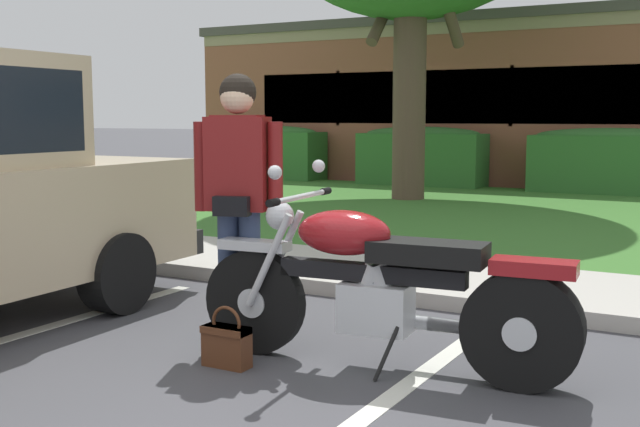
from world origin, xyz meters
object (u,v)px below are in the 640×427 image
at_px(hedge_left, 268,152).
at_px(hedge_center_left, 422,156).
at_px(motorcycle, 395,288).
at_px(hedge_center_right, 613,161).
at_px(handbag, 227,342).
at_px(rider_person, 238,189).

distance_m(hedge_left, hedge_center_left, 3.70).
distance_m(motorcycle, hedge_center_left, 11.71).
height_order(hedge_center_left, hedge_center_right, same).
height_order(motorcycle, hedge_center_right, hedge_center_right).
bearing_deg(hedge_center_right, handbag, -92.14).
bearing_deg(hedge_center_left, hedge_left, 180.00).
relative_size(rider_person, handbag, 4.74).
relative_size(rider_person, hedge_center_left, 0.67).
relative_size(motorcycle, hedge_center_left, 0.88).
relative_size(hedge_left, hedge_center_left, 1.00).
bearing_deg(rider_person, hedge_center_right, 86.73).
distance_m(hedge_center_left, hedge_center_right, 3.70).
distance_m(hedge_left, hedge_center_right, 7.39).
height_order(rider_person, hedge_center_right, rider_person).
xyz_separation_m(motorcycle, rider_person, (-1.08, 0.03, 0.51)).
height_order(rider_person, hedge_left, rider_person).
distance_m(handbag, hedge_center_right, 11.36).
distance_m(rider_person, hedge_center_right, 10.94).
height_order(hedge_left, hedge_center_right, same).
relative_size(hedge_left, hedge_center_right, 0.88).
height_order(handbag, hedge_center_right, hedge_center_right).
bearing_deg(hedge_left, motorcycle, -54.36).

